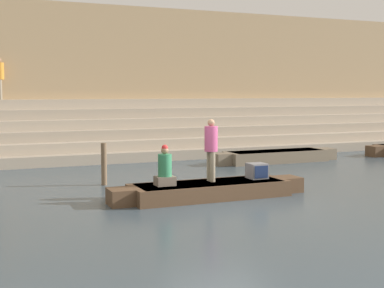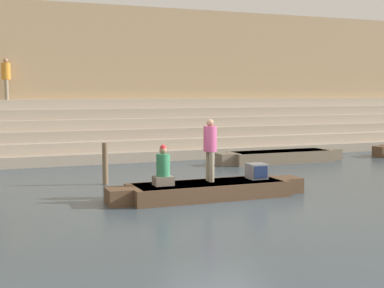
% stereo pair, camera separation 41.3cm
% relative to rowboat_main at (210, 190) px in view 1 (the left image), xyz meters
% --- Properties ---
extents(ground_plane, '(120.00, 120.00, 0.00)m').
position_rel_rowboat_main_xyz_m(ground_plane, '(-0.17, -0.97, -0.22)').
color(ground_plane, '#3D4C56').
extents(ghat_steps, '(36.00, 3.38, 2.45)m').
position_rel_rowboat_main_xyz_m(ghat_steps, '(-0.17, 9.55, 0.67)').
color(ghat_steps, tan).
rests_on(ghat_steps, ground).
extents(back_wall, '(34.20, 1.28, 6.57)m').
position_rel_rowboat_main_xyz_m(back_wall, '(-0.17, 11.37, 3.04)').
color(back_wall, tan).
rests_on(back_wall, ground).
extents(rowboat_main, '(5.39, 1.40, 0.41)m').
position_rel_rowboat_main_xyz_m(rowboat_main, '(0.00, 0.00, 0.00)').
color(rowboat_main, brown).
rests_on(rowboat_main, ground).
extents(person_standing, '(0.35, 0.35, 1.65)m').
position_rel_rowboat_main_xyz_m(person_standing, '(0.10, 0.15, 1.14)').
color(person_standing, gray).
rests_on(person_standing, rowboat_main).
extents(person_rowing, '(0.49, 0.38, 1.04)m').
position_rel_rowboat_main_xyz_m(person_rowing, '(-1.24, 0.02, 0.60)').
color(person_rowing, '#756656').
rests_on(person_rowing, rowboat_main).
extents(tv_set, '(0.49, 0.48, 0.41)m').
position_rel_rowboat_main_xyz_m(tv_set, '(1.46, 0.09, 0.40)').
color(tv_set, slate).
rests_on(tv_set, rowboat_main).
extents(moored_boat_shore, '(5.38, 1.18, 0.45)m').
position_rel_rowboat_main_xyz_m(moored_boat_shore, '(5.42, 5.49, 0.02)').
color(moored_boat_shore, '#756651').
rests_on(moored_boat_shore, ground).
extents(mooring_post, '(0.17, 0.17, 1.26)m').
position_rel_rowboat_main_xyz_m(mooring_post, '(-2.09, 2.98, 0.41)').
color(mooring_post, brown).
rests_on(mooring_post, ground).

